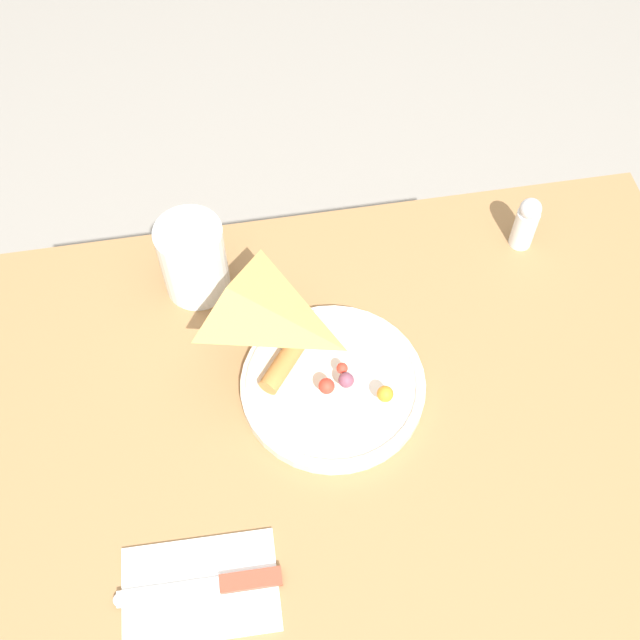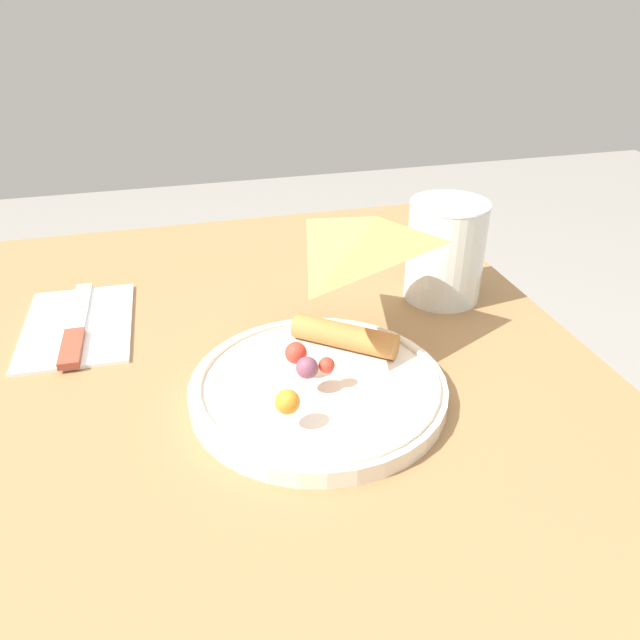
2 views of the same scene
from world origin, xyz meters
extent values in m
plane|color=gray|center=(0.00, 0.00, 0.00)|extent=(6.00, 6.00, 0.00)
cube|color=olive|center=(0.00, 0.00, 0.72)|extent=(0.94, 0.75, 0.03)
cube|color=#4C3823|center=(-0.42, -0.33, 0.35)|extent=(0.06, 0.06, 0.70)
cube|color=#4C3823|center=(0.42, -0.33, 0.35)|extent=(0.06, 0.06, 0.70)
cylinder|color=silver|center=(0.02, -0.10, 0.74)|extent=(0.22, 0.22, 0.02)
torus|color=silver|center=(0.02, -0.10, 0.75)|extent=(0.21, 0.21, 0.01)
pyramid|color=tan|center=(0.01, -0.08, 0.76)|extent=(0.19, 0.18, 0.02)
cylinder|color=#B77A3D|center=(0.07, -0.13, 0.76)|extent=(0.08, 0.09, 0.02)
sphere|color=orange|center=(-0.03, -0.06, 0.78)|extent=(0.02, 0.02, 0.02)
sphere|color=#7A4256|center=(0.01, -0.08, 0.78)|extent=(0.02, 0.02, 0.02)
sphere|color=red|center=(0.01, -0.10, 0.77)|extent=(0.01, 0.01, 0.01)
sphere|color=red|center=(0.03, -0.08, 0.78)|extent=(0.02, 0.02, 0.02)
cylinder|color=white|center=(0.17, -0.28, 0.79)|extent=(0.09, 0.09, 0.11)
cylinder|color=#F4CC66|center=(0.17, -0.28, 0.78)|extent=(0.07, 0.07, 0.09)
torus|color=white|center=(0.17, -0.28, 0.84)|extent=(0.09, 0.09, 0.00)
cube|color=white|center=(0.20, 0.12, 0.74)|extent=(0.17, 0.11, 0.00)
cube|color=#99422D|center=(0.15, 0.12, 0.74)|extent=(0.07, 0.02, 0.01)
cube|color=silver|center=(0.23, 0.12, 0.74)|extent=(0.11, 0.02, 0.00)
ellipsoid|color=silver|center=(0.28, 0.12, 0.74)|extent=(0.02, 0.02, 0.00)
cylinder|color=white|center=(-0.27, -0.28, 0.76)|extent=(0.03, 0.03, 0.06)
sphere|color=silver|center=(-0.27, -0.28, 0.80)|extent=(0.03, 0.03, 0.03)
camera|label=1|loc=(0.11, 0.35, 1.60)|focal=45.00mm
camera|label=2|loc=(-0.41, 0.02, 1.07)|focal=35.00mm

